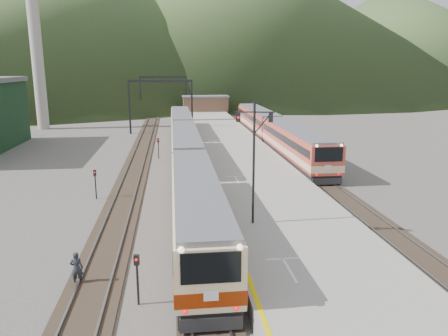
{
  "coord_description": "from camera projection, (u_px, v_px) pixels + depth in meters",
  "views": [
    {
      "loc": [
        -1.24,
        -11.49,
        9.89
      ],
      "look_at": [
        2.76,
        22.13,
        2.0
      ],
      "focal_mm": 35.0,
      "sensor_mm": 36.0,
      "label": 1
    }
  ],
  "objects": [
    {
      "name": "short_signal_c",
      "position": [
        95.0,
        180.0,
        33.13
      ],
      "size": [
        0.23,
        0.18,
        2.27
      ],
      "color": "black",
      "rests_on": "ground"
    },
    {
      "name": "station_shed",
      "position": [
        205.0,
        103.0,
        89.0
      ],
      "size": [
        9.4,
        4.4,
        3.1
      ],
      "color": "brown",
      "rests_on": "platform"
    },
    {
      "name": "gantry_far",
      "position": [
        163.0,
        88.0,
        89.27
      ],
      "size": [
        9.55,
        0.25,
        8.0
      ],
      "color": "black",
      "rests_on": "ground"
    },
    {
      "name": "platform",
      "position": [
        232.0,
        149.0,
        50.78
      ],
      "size": [
        8.0,
        100.0,
        1.0
      ],
      "primitive_type": "cube",
      "color": "gray",
      "rests_on": "ground"
    },
    {
      "name": "signal_mast",
      "position": [
        254.0,
        150.0,
        24.48
      ],
      "size": [
        2.16,
        0.64,
        7.05
      ],
      "color": "black",
      "rests_on": "platform"
    },
    {
      "name": "hill_b",
      "position": [
        229.0,
        13.0,
        230.87
      ],
      "size": [
        220.0,
        220.0,
        75.0
      ],
      "primitive_type": "cone",
      "color": "#374B26",
      "rests_on": "ground"
    },
    {
      "name": "main_train",
      "position": [
        186.0,
        151.0,
        42.66
      ],
      "size": [
        2.69,
        55.31,
        3.29
      ],
      "color": "beige",
      "rests_on": "track_main"
    },
    {
      "name": "short_signal_b",
      "position": [
        158.0,
        146.0,
        47.65
      ],
      "size": [
        0.26,
        0.23,
        2.27
      ],
      "color": "black",
      "rests_on": "ground"
    },
    {
      "name": "worker",
      "position": [
        77.0,
        268.0,
        20.14
      ],
      "size": [
        0.6,
        0.41,
        1.61
      ],
      "primitive_type": "imported",
      "rotation": [
        0.0,
        0.0,
        3.18
      ],
      "color": "#1F242C",
      "rests_on": "ground"
    },
    {
      "name": "gantry_near",
      "position": [
        161.0,
        96.0,
        65.09
      ],
      "size": [
        9.55,
        0.25,
        8.0
      ],
      "color": "black",
      "rests_on": "ground"
    },
    {
      "name": "second_train",
      "position": [
        274.0,
        130.0,
        55.25
      ],
      "size": [
        2.91,
        39.62,
        3.55
      ],
      "color": "#CB4638",
      "rests_on": "track_second"
    },
    {
      "name": "track_far",
      "position": [
        141.0,
        152.0,
        51.59
      ],
      "size": [
        2.6,
        200.0,
        0.23
      ],
      "color": "black",
      "rests_on": "ground"
    },
    {
      "name": "smokestack",
      "position": [
        35.0,
        33.0,
        67.52
      ],
      "size": [
        1.8,
        1.8,
        30.0
      ],
      "primitive_type": "cylinder",
      "color": "#9E998E",
      "rests_on": "ground"
    },
    {
      "name": "track_second",
      "position": [
        277.0,
        149.0,
        53.5
      ],
      "size": [
        2.6,
        200.0,
        0.23
      ],
      "color": "black",
      "rests_on": "ground"
    },
    {
      "name": "hill_a",
      "position": [
        78.0,
        18.0,
        185.82
      ],
      "size": [
        180.0,
        180.0,
        60.0
      ],
      "primitive_type": "cone",
      "color": "#374B26",
      "rests_on": "ground"
    },
    {
      "name": "track_main",
      "position": [
        183.0,
        151.0,
        52.17
      ],
      "size": [
        2.6,
        200.0,
        0.23
      ],
      "color": "black",
      "rests_on": "ground"
    },
    {
      "name": "short_signal_a",
      "position": [
        137.0,
        273.0,
        18.27
      ],
      "size": [
        0.25,
        0.21,
        2.27
      ],
      "color": "black",
      "rests_on": "ground"
    },
    {
      "name": "hill_c",
      "position": [
        388.0,
        36.0,
        223.59
      ],
      "size": [
        160.0,
        160.0,
        50.0
      ],
      "primitive_type": "cone",
      "color": "#374B26",
      "rests_on": "ground"
    }
  ]
}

